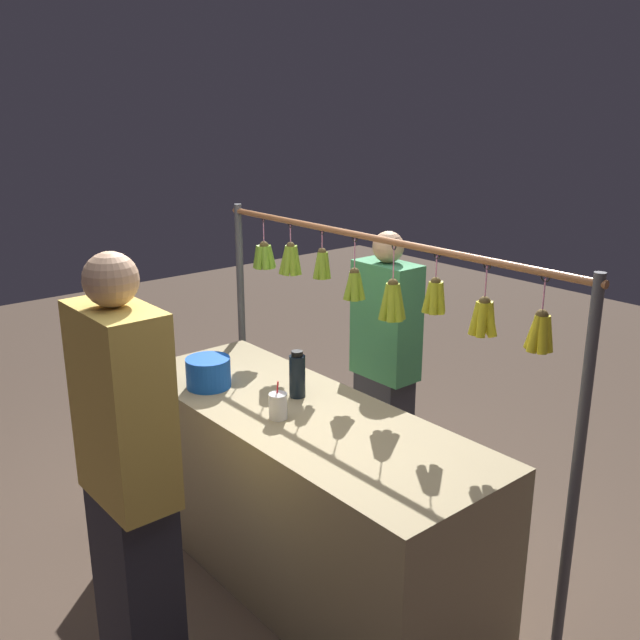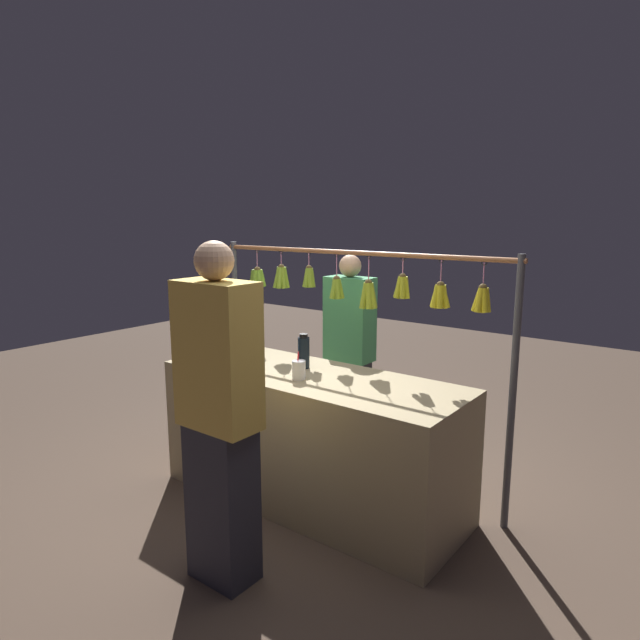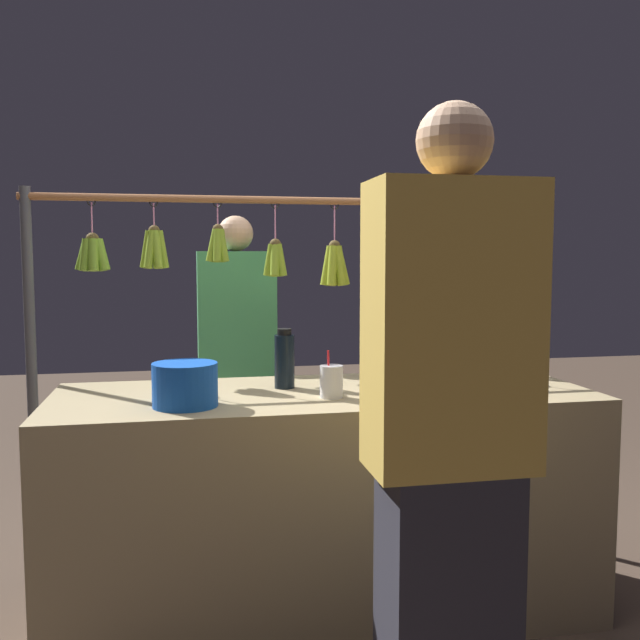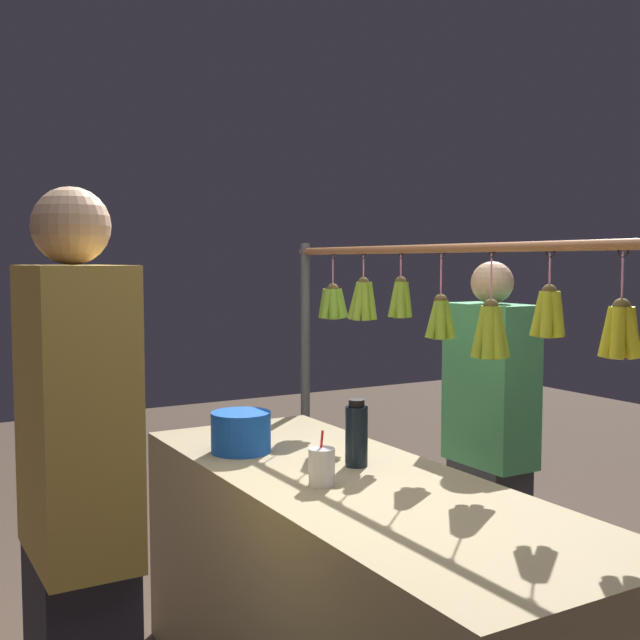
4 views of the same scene
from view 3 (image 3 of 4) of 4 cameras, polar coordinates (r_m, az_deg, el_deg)
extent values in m
plane|color=#4F3E32|center=(2.95, 0.35, -22.69)|extent=(12.00, 12.00, 0.00)
cube|color=tan|center=(2.78, 0.36, -14.74)|extent=(2.05, 0.74, 0.87)
cylinder|color=#4C4C51|center=(3.49, 17.65, -4.07)|extent=(0.04, 0.04, 1.67)
cylinder|color=#4C4C51|center=(3.12, -22.69, -5.31)|extent=(0.04, 0.04, 1.67)
cylinder|color=#9E6038|center=(3.06, -1.36, 9.84)|extent=(2.36, 0.03, 0.03)
torus|color=black|center=(3.35, 14.77, 8.96)|extent=(0.04, 0.01, 0.04)
cylinder|color=pink|center=(3.35, 14.74, 7.66)|extent=(0.01, 0.01, 0.15)
sphere|color=brown|center=(3.35, 14.71, 6.39)|extent=(0.05, 0.05, 0.05)
cylinder|color=yellow|center=(3.33, 14.33, 5.16)|extent=(0.08, 0.05, 0.15)
cylinder|color=yellow|center=(3.32, 14.77, 5.15)|extent=(0.05, 0.07, 0.15)
cylinder|color=yellow|center=(3.34, 15.09, 5.14)|extent=(0.06, 0.06, 0.15)
cylinder|color=yellow|center=(3.36, 14.92, 5.14)|extent=(0.06, 0.05, 0.15)
cylinder|color=yellow|center=(3.36, 14.39, 5.15)|extent=(0.05, 0.06, 0.15)
torus|color=black|center=(3.24, 10.42, 9.18)|extent=(0.04, 0.01, 0.04)
cylinder|color=pink|center=(3.24, 10.40, 7.79)|extent=(0.01, 0.01, 0.15)
sphere|color=brown|center=(3.24, 10.38, 6.44)|extent=(0.05, 0.05, 0.05)
cylinder|color=gold|center=(3.22, 9.88, 5.19)|extent=(0.07, 0.04, 0.15)
cylinder|color=gold|center=(3.21, 10.21, 5.18)|extent=(0.06, 0.06, 0.15)
cylinder|color=gold|center=(3.22, 10.74, 5.17)|extent=(0.05, 0.06, 0.15)
cylinder|color=gold|center=(3.25, 10.81, 5.17)|extent=(0.08, 0.04, 0.15)
cylinder|color=gold|center=(3.26, 10.41, 5.18)|extent=(0.05, 0.06, 0.15)
cylinder|color=gold|center=(3.25, 9.97, 5.19)|extent=(0.05, 0.07, 0.15)
torus|color=black|center=(3.15, 5.86, 9.35)|extent=(0.04, 0.01, 0.04)
cylinder|color=pink|center=(3.15, 5.85, 8.24)|extent=(0.01, 0.01, 0.12)
sphere|color=brown|center=(3.15, 5.84, 7.15)|extent=(0.05, 0.05, 0.05)
cylinder|color=gold|center=(3.14, 5.38, 5.89)|extent=(0.07, 0.04, 0.14)
cylinder|color=gold|center=(3.12, 5.68, 5.89)|extent=(0.05, 0.06, 0.15)
cylinder|color=gold|center=(3.13, 6.20, 5.88)|extent=(0.05, 0.06, 0.15)
cylinder|color=gold|center=(3.16, 6.28, 5.87)|extent=(0.05, 0.04, 0.14)
cylinder|color=gold|center=(3.17, 5.88, 5.87)|extent=(0.04, 0.05, 0.14)
cylinder|color=gold|center=(3.17, 5.53, 5.88)|extent=(0.05, 0.07, 0.15)
torus|color=black|center=(3.09, 1.22, 9.47)|extent=(0.04, 0.02, 0.04)
cylinder|color=pink|center=(3.08, 1.21, 7.78)|extent=(0.01, 0.01, 0.18)
sphere|color=brown|center=(3.08, 1.21, 6.13)|extent=(0.05, 0.05, 0.05)
cylinder|color=#9BB127|center=(3.07, 0.66, 4.50)|extent=(0.07, 0.04, 0.18)
cylinder|color=#9BB127|center=(3.05, 1.03, 4.50)|extent=(0.06, 0.07, 0.18)
cylinder|color=#9BB127|center=(3.06, 1.64, 4.50)|extent=(0.06, 0.06, 0.18)
cylinder|color=#9BB127|center=(3.08, 1.76, 4.50)|extent=(0.08, 0.04, 0.18)
cylinder|color=#9BB127|center=(3.11, 1.44, 4.51)|extent=(0.06, 0.07, 0.18)
cylinder|color=#9BB127|center=(3.10, 0.83, 4.51)|extent=(0.06, 0.07, 0.18)
torus|color=black|center=(3.04, -3.73, 9.52)|extent=(0.04, 0.01, 0.04)
cylinder|color=pink|center=(3.04, -3.72, 7.88)|extent=(0.01, 0.01, 0.17)
sphere|color=brown|center=(3.03, -3.71, 6.28)|extent=(0.05, 0.05, 0.05)
cylinder|color=#8AAB29|center=(3.03, -4.15, 4.96)|extent=(0.06, 0.04, 0.14)
cylinder|color=#8AAB29|center=(3.01, -3.76, 4.96)|extent=(0.05, 0.07, 0.15)
cylinder|color=#8AAB29|center=(3.02, -3.31, 4.96)|extent=(0.06, 0.05, 0.15)
cylinder|color=#8AAB29|center=(3.05, -3.41, 4.96)|extent=(0.06, 0.06, 0.15)
cylinder|color=#8AAB29|center=(3.05, -3.91, 4.96)|extent=(0.05, 0.07, 0.15)
torus|color=black|center=(3.02, -8.47, 9.51)|extent=(0.04, 0.01, 0.04)
cylinder|color=pink|center=(3.02, -8.46, 8.45)|extent=(0.01, 0.01, 0.11)
sphere|color=brown|center=(3.01, -8.44, 7.44)|extent=(0.05, 0.05, 0.05)
cylinder|color=#86AA29|center=(3.01, -8.83, 6.10)|extent=(0.07, 0.04, 0.15)
cylinder|color=#86AA29|center=(2.99, -8.48, 6.11)|extent=(0.04, 0.06, 0.15)
cylinder|color=#86AA29|center=(3.00, -8.07, 6.11)|extent=(0.06, 0.05, 0.15)
cylinder|color=#86AA29|center=(3.02, -8.10, 6.11)|extent=(0.05, 0.04, 0.15)
cylinder|color=#86AA29|center=(3.03, -8.59, 6.10)|extent=(0.05, 0.06, 0.15)
torus|color=black|center=(3.02, -13.60, 9.42)|extent=(0.04, 0.01, 0.04)
cylinder|color=pink|center=(3.01, -13.58, 8.29)|extent=(0.01, 0.01, 0.12)
sphere|color=brown|center=(3.01, -13.55, 7.19)|extent=(0.05, 0.05, 0.05)
cylinder|color=#86AA29|center=(3.01, -14.12, 5.67)|extent=(0.06, 0.04, 0.16)
cylinder|color=#86AA29|center=(2.98, -13.86, 5.68)|extent=(0.06, 0.07, 0.17)
cylinder|color=#86AA29|center=(2.98, -13.33, 5.70)|extent=(0.05, 0.07, 0.17)
cylinder|color=#86AA29|center=(3.00, -12.96, 5.70)|extent=(0.06, 0.04, 0.16)
cylinder|color=#86AA29|center=(3.02, -13.00, 5.69)|extent=(0.06, 0.05, 0.16)
cylinder|color=#86AA29|center=(3.04, -13.37, 5.68)|extent=(0.04, 0.06, 0.16)
cylinder|color=#86AA29|center=(3.03, -13.92, 5.67)|extent=(0.06, 0.06, 0.17)
torus|color=black|center=(3.04, -18.39, 9.28)|extent=(0.04, 0.01, 0.04)
cylinder|color=pink|center=(3.03, -18.34, 7.81)|extent=(0.01, 0.01, 0.15)
sphere|color=brown|center=(3.03, -18.30, 6.37)|extent=(0.05, 0.05, 0.05)
cylinder|color=#76A52B|center=(3.03, -18.95, 5.11)|extent=(0.08, 0.04, 0.14)
cylinder|color=#76A52B|center=(3.01, -18.81, 5.12)|extent=(0.06, 0.06, 0.14)
cylinder|color=#76A52B|center=(2.99, -18.25, 5.13)|extent=(0.05, 0.07, 0.14)
cylinder|color=#76A52B|center=(3.01, -17.68, 5.15)|extent=(0.07, 0.06, 0.14)
cylinder|color=#76A52B|center=(3.04, -17.61, 5.15)|extent=(0.07, 0.05, 0.14)
cylinder|color=#76A52B|center=(3.06, -18.04, 5.14)|extent=(0.05, 0.07, 0.14)
cylinder|color=#76A52B|center=(3.06, -18.66, 5.12)|extent=(0.06, 0.06, 0.14)
cylinder|color=black|center=(2.71, -2.96, -3.45)|extent=(0.08, 0.08, 0.21)
cylinder|color=black|center=(2.70, -2.97, -0.98)|extent=(0.06, 0.06, 0.02)
cylinder|color=blue|center=(2.43, -11.10, -5.27)|extent=(0.22, 0.22, 0.15)
cylinder|color=silver|center=(2.53, 1.00, -5.11)|extent=(0.09, 0.09, 0.12)
cylinder|color=red|center=(2.52, 0.72, -4.50)|extent=(0.01, 0.03, 0.17)
cube|color=#2D2D38|center=(3.54, -6.79, -11.33)|extent=(0.30, 0.20, 0.75)
cube|color=#3F8C59|center=(3.41, -6.92, 0.11)|extent=(0.38, 0.20, 0.66)
sphere|color=tan|center=(3.40, -6.99, 7.11)|extent=(0.17, 0.17, 0.17)
cube|color=#2D2D38|center=(2.01, 10.39, -23.45)|extent=(0.34, 0.23, 0.84)
cube|color=gold|center=(1.78, 10.80, -0.57)|extent=(0.42, 0.23, 0.73)
sphere|color=tan|center=(1.79, 11.07, 14.34)|extent=(0.19, 0.19, 0.19)
camera|label=1|loc=(3.11, 66.85, 18.17)|focal=39.72mm
camera|label=2|loc=(2.73, 83.27, 11.28)|focal=31.35mm
camera|label=4|loc=(2.91, 54.52, 7.00)|focal=43.72mm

